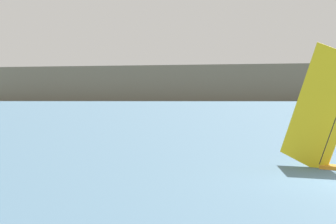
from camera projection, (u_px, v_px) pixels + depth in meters
distant_headland at (316, 85)px, 996.01m from camera, size 979.01×489.99×51.36m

